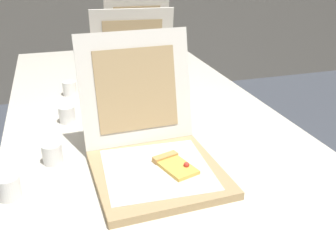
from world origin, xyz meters
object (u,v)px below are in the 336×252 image
Objects in this scene: table at (149,132)px; pizza_box_front at (153,153)px; cup_white_mid at (67,114)px; pizza_box_middle at (137,87)px; cup_white_near_center at (52,154)px; cup_white_far at (70,88)px; pizza_box_back at (140,57)px; cup_white_near_left at (9,188)px.

pizza_box_front reaches higher than table.
table is 0.30m from cup_white_mid.
cup_white_near_center is at bearing -123.26° from pizza_box_middle.
cup_white_far is 1.00× the size of cup_white_mid.
pizza_box_middle reaches higher than cup_white_mid.
pizza_box_front is 1.05m from pizza_box_back.
cup_white_mid is at bearing -120.78° from pizza_box_back.
cup_white_near_center is (-0.09, -0.57, 0.00)m from cup_white_far.
cup_white_far and cup_white_near_center have the same top height.
pizza_box_middle is 6.27× the size of cup_white_near_left.
pizza_box_middle is 0.33m from cup_white_mid.
pizza_box_back is 1.03m from cup_white_near_center.
pizza_box_middle is 0.56m from cup_white_near_center.
pizza_box_front is (-0.07, -0.32, 0.09)m from table.
table is at bearing -55.95° from cup_white_far.
cup_white_far is at bearing 81.25° from cup_white_near_center.
pizza_box_middle is at bearing 79.74° from pizza_box_front.
pizza_box_middle is (0.08, 0.56, 0.00)m from pizza_box_front.
pizza_box_front is 0.57m from pizza_box_middle.
cup_white_near_left is (-0.46, -0.59, -0.02)m from pizza_box_middle.
pizza_box_middle is at bearing 27.68° from cup_white_mid.
pizza_box_back is at bearing 56.04° from cup_white_mid.
table is at bearing -87.85° from pizza_box_middle.
pizza_box_front is at bearing -23.79° from cup_white_near_center.
cup_white_near_center is 0.29m from cup_white_mid.
cup_white_far is 0.74m from cup_white_near_left.
cup_white_mid is (0.17, 0.43, 0.00)m from cup_white_near_left.
cup_white_far is at bearing -135.99° from pizza_box_back.
cup_white_far is at bearing 84.29° from cup_white_mid.
table is 6.53× the size of pizza_box_back.
cup_white_far is (-0.27, 0.13, -0.02)m from pizza_box_middle.
cup_white_far is (-0.39, -0.34, -0.02)m from pizza_box_back.
pizza_box_front is 1.18× the size of pizza_box_back.
cup_white_near_center is (-0.27, 0.12, -0.02)m from pizza_box_front.
pizza_box_front is at bearing -92.63° from pizza_box_middle.
pizza_box_back is 1.21m from cup_white_near_left.
cup_white_near_center and cup_white_mid have the same top height.
cup_white_near_center is at bearing 154.24° from pizza_box_front.
cup_white_near_center is at bearing -114.67° from pizza_box_back.
table is 39.50× the size of cup_white_near_center.
pizza_box_middle is 0.30m from cup_white_far.
pizza_box_back is (0.13, 0.47, -0.00)m from pizza_box_middle.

